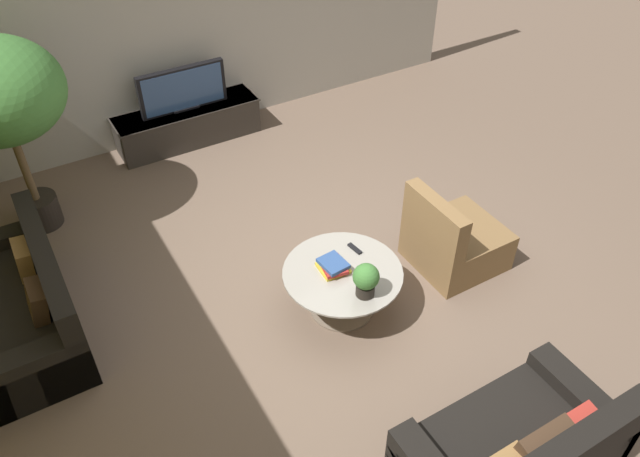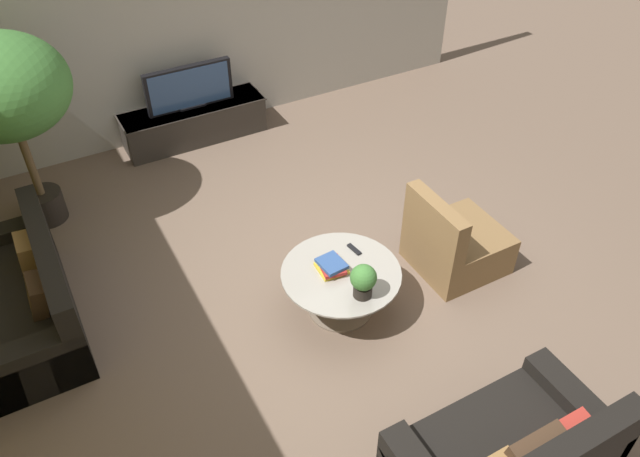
# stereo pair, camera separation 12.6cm
# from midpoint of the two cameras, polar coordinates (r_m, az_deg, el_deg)

# --- Properties ---
(ground_plane) EXTENTS (24.00, 24.00, 0.00)m
(ground_plane) POSITION_cam_midpoint_polar(r_m,az_deg,el_deg) (5.95, 1.65, -4.40)
(ground_plane) COLOR brown
(back_wall_stone) EXTENTS (7.40, 0.12, 3.00)m
(back_wall_stone) POSITION_cam_midpoint_polar(r_m,az_deg,el_deg) (7.71, -11.06, 19.22)
(back_wall_stone) COLOR #A39E93
(back_wall_stone) RESTS_ON ground
(media_console) EXTENTS (1.76, 0.50, 0.45)m
(media_console) POSITION_cam_midpoint_polar(r_m,az_deg,el_deg) (7.90, -10.96, 9.52)
(media_console) COLOR #2D2823
(media_console) RESTS_ON ground
(television) EXTENTS (1.05, 0.13, 0.52)m
(television) POSITION_cam_midpoint_polar(r_m,az_deg,el_deg) (7.67, -11.40, 12.53)
(television) COLOR black
(television) RESTS_ON media_console
(coffee_table) EXTENTS (1.04, 1.04, 0.46)m
(coffee_table) POSITION_cam_midpoint_polar(r_m,az_deg,el_deg) (5.44, 2.58, -5.04)
(coffee_table) COLOR #756656
(coffee_table) RESTS_ON ground
(couch_by_wall) EXTENTS (0.84, 1.72, 0.84)m
(couch_by_wall) POSITION_cam_midpoint_polar(r_m,az_deg,el_deg) (5.87, -24.89, -6.12)
(couch_by_wall) COLOR black
(couch_by_wall) RESTS_ON ground
(armchair_wicker) EXTENTS (0.80, 0.76, 0.86)m
(armchair_wicker) POSITION_cam_midpoint_polar(r_m,az_deg,el_deg) (6.03, 12.75, -1.39)
(armchair_wicker) COLOR brown
(armchair_wicker) RESTS_ON ground
(potted_palm_tall) EXTENTS (1.21, 1.21, 2.01)m
(potted_palm_tall) POSITION_cam_midpoint_polar(r_m,az_deg,el_deg) (6.42, -26.41, 11.14)
(potted_palm_tall) COLOR black
(potted_palm_tall) RESTS_ON ground
(potted_plant_tabletop) EXTENTS (0.22, 0.22, 0.31)m
(potted_plant_tabletop) POSITION_cam_midpoint_polar(r_m,az_deg,el_deg) (5.04, 4.70, -4.73)
(potted_plant_tabletop) COLOR black
(potted_plant_tabletop) RESTS_ON coffee_table
(book_stack) EXTENTS (0.25, 0.28, 0.10)m
(book_stack) POSITION_cam_midpoint_polar(r_m,az_deg,el_deg) (5.32, 1.76, -3.45)
(book_stack) COLOR gold
(book_stack) RESTS_ON coffee_table
(remote_black) EXTENTS (0.06, 0.16, 0.02)m
(remote_black) POSITION_cam_midpoint_polar(r_m,az_deg,el_deg) (5.54, 3.80, -1.92)
(remote_black) COLOR black
(remote_black) RESTS_ON coffee_table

